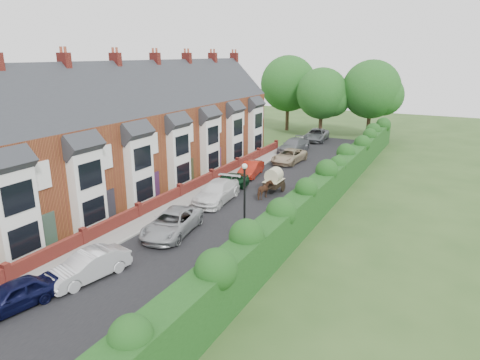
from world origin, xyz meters
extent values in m
plane|color=#2D4C1E|center=(0.00, 0.00, 0.00)|extent=(140.00, 140.00, 0.00)
cube|color=black|center=(-0.50, 11.00, 0.01)|extent=(6.00, 58.00, 0.02)
cube|color=gray|center=(3.60, 11.00, 0.06)|extent=(2.20, 58.00, 0.12)
cube|color=gray|center=(-4.35, 11.00, 0.06)|extent=(1.70, 58.00, 0.12)
cube|color=#9A9B95|center=(2.55, 11.00, 0.07)|extent=(0.18, 58.00, 0.13)
cube|color=#9A9B95|center=(-3.55, 11.00, 0.07)|extent=(0.18, 58.00, 0.13)
cube|color=#173B13|center=(5.40, 11.00, 1.25)|extent=(1.50, 58.00, 2.50)
cube|color=#964A26|center=(-11.00, 10.00, 3.25)|extent=(8.00, 40.00, 6.50)
cube|color=#2B2D33|center=(-11.00, 10.00, 6.50)|extent=(8.00, 40.20, 8.00)
cube|color=white|center=(-6.65, -3.10, 2.60)|extent=(0.70, 2.40, 5.20)
cube|color=black|center=(-6.28, -3.10, 1.40)|extent=(0.06, 1.80, 1.60)
cube|color=black|center=(-6.28, -3.10, 3.80)|extent=(0.06, 1.80, 1.60)
cube|color=#2B2D33|center=(-6.80, -3.10, 5.60)|extent=(1.70, 2.60, 1.70)
cube|color=#3F2D2D|center=(-6.96, -1.00, 1.05)|extent=(0.08, 0.90, 2.10)
cube|color=white|center=(-6.95, -1.10, 4.40)|extent=(0.12, 1.20, 1.60)
cube|color=white|center=(-6.65, 1.90, 2.60)|extent=(0.70, 2.40, 5.20)
cube|color=black|center=(-6.28, 1.90, 1.40)|extent=(0.06, 1.80, 1.60)
cube|color=black|center=(-6.28, 1.90, 3.80)|extent=(0.06, 1.80, 1.60)
cube|color=#2B2D33|center=(-6.80, 1.90, 5.60)|extent=(1.70, 2.60, 1.70)
cube|color=#3F2D2D|center=(-6.96, 4.00, 1.05)|extent=(0.08, 0.90, 2.10)
cube|color=white|center=(-6.95, 3.90, 4.40)|extent=(0.12, 1.20, 1.60)
cube|color=white|center=(-6.65, 6.90, 2.60)|extent=(0.70, 2.40, 5.20)
cube|color=black|center=(-6.28, 6.90, 1.40)|extent=(0.06, 1.80, 1.60)
cube|color=black|center=(-6.28, 6.90, 3.80)|extent=(0.06, 1.80, 1.60)
cube|color=#2B2D33|center=(-6.80, 6.90, 5.60)|extent=(1.70, 2.60, 1.70)
cube|color=#3F2D2D|center=(-6.96, 9.00, 1.05)|extent=(0.08, 0.90, 2.10)
cube|color=white|center=(-6.95, 8.90, 4.40)|extent=(0.12, 1.20, 1.60)
cube|color=white|center=(-6.65, 11.90, 2.60)|extent=(0.70, 2.40, 5.20)
cube|color=black|center=(-6.28, 11.90, 1.40)|extent=(0.06, 1.80, 1.60)
cube|color=black|center=(-6.28, 11.90, 3.80)|extent=(0.06, 1.80, 1.60)
cube|color=#2B2D33|center=(-6.80, 11.90, 5.60)|extent=(1.70, 2.60, 1.70)
cube|color=#3F2D2D|center=(-6.96, 14.00, 1.05)|extent=(0.08, 0.90, 2.10)
cube|color=white|center=(-6.95, 13.90, 4.40)|extent=(0.12, 1.20, 1.60)
cube|color=white|center=(-6.65, 16.90, 2.60)|extent=(0.70, 2.40, 5.20)
cube|color=black|center=(-6.28, 16.90, 1.40)|extent=(0.06, 1.80, 1.60)
cube|color=black|center=(-6.28, 16.90, 3.80)|extent=(0.06, 1.80, 1.60)
cube|color=#2B2D33|center=(-6.80, 16.90, 5.60)|extent=(1.70, 2.60, 1.70)
cube|color=#3F2D2D|center=(-6.96, 19.00, 1.05)|extent=(0.08, 0.90, 2.10)
cube|color=white|center=(-6.95, 18.90, 4.40)|extent=(0.12, 1.20, 1.60)
cube|color=white|center=(-6.65, 21.90, 2.60)|extent=(0.70, 2.40, 5.20)
cube|color=black|center=(-6.28, 21.90, 1.40)|extent=(0.06, 1.80, 1.60)
cube|color=black|center=(-6.28, 21.90, 3.80)|extent=(0.06, 1.80, 1.60)
cube|color=#2B2D33|center=(-6.80, 21.90, 5.60)|extent=(1.70, 2.60, 1.70)
cube|color=#3F2D2D|center=(-6.96, 24.00, 1.05)|extent=(0.08, 0.90, 2.10)
cube|color=white|center=(-6.95, 23.90, 4.40)|extent=(0.12, 1.20, 1.60)
cube|color=white|center=(-6.65, 26.90, 2.60)|extent=(0.70, 2.40, 5.20)
cube|color=black|center=(-6.28, 26.90, 1.40)|extent=(0.06, 1.80, 1.60)
cube|color=black|center=(-6.28, 26.90, 3.80)|extent=(0.06, 1.80, 1.60)
cube|color=#2B2D33|center=(-6.80, 26.90, 5.60)|extent=(1.70, 2.60, 1.70)
cube|color=#3F2D2D|center=(-6.96, 29.00, 1.05)|extent=(0.08, 0.90, 2.10)
cube|color=white|center=(-6.95, 28.90, 4.40)|extent=(0.12, 1.20, 1.60)
cube|color=maroon|center=(-11.00, 5.00, 10.30)|extent=(0.90, 0.50, 1.60)
cylinder|color=#96442D|center=(-11.20, 5.00, 11.25)|extent=(0.20, 0.20, 0.50)
cylinder|color=#96442D|center=(-10.80, 5.00, 11.25)|extent=(0.20, 0.20, 0.50)
cube|color=maroon|center=(-11.00, 10.00, 10.30)|extent=(0.90, 0.50, 1.60)
cylinder|color=#96442D|center=(-11.20, 10.00, 11.25)|extent=(0.20, 0.20, 0.50)
cylinder|color=#96442D|center=(-10.80, 10.00, 11.25)|extent=(0.20, 0.20, 0.50)
cube|color=maroon|center=(-11.00, 15.00, 10.30)|extent=(0.90, 0.50, 1.60)
cylinder|color=#96442D|center=(-11.20, 15.00, 11.25)|extent=(0.20, 0.20, 0.50)
cylinder|color=#96442D|center=(-10.80, 15.00, 11.25)|extent=(0.20, 0.20, 0.50)
cube|color=maroon|center=(-11.00, 20.00, 10.30)|extent=(0.90, 0.50, 1.60)
cylinder|color=#96442D|center=(-11.20, 20.00, 11.25)|extent=(0.20, 0.20, 0.50)
cylinder|color=#96442D|center=(-10.80, 20.00, 11.25)|extent=(0.20, 0.20, 0.50)
cube|color=maroon|center=(-11.00, 25.00, 10.30)|extent=(0.90, 0.50, 1.60)
cylinder|color=#96442D|center=(-11.20, 25.00, 11.25)|extent=(0.20, 0.20, 0.50)
cylinder|color=#96442D|center=(-10.80, 25.00, 11.25)|extent=(0.20, 0.20, 0.50)
cube|color=maroon|center=(-11.00, 30.00, 10.30)|extent=(0.90, 0.50, 1.60)
cylinder|color=#96442D|center=(-11.20, 30.00, 11.25)|extent=(0.20, 0.20, 0.50)
cylinder|color=#96442D|center=(-10.80, 30.00, 11.25)|extent=(0.20, 0.20, 0.50)
cube|color=maroon|center=(-5.35, -2.50, 0.45)|extent=(0.30, 4.70, 0.90)
cube|color=maroon|center=(-5.35, 2.50, 0.45)|extent=(0.30, 4.70, 0.90)
cube|color=maroon|center=(-5.35, 7.50, 0.45)|extent=(0.30, 4.70, 0.90)
cube|color=maroon|center=(-5.35, 12.50, 0.45)|extent=(0.30, 4.70, 0.90)
cube|color=maroon|center=(-5.35, 17.50, 0.45)|extent=(0.30, 4.70, 0.90)
cube|color=maroon|center=(-5.35, 22.50, 0.45)|extent=(0.30, 4.70, 0.90)
cube|color=maroon|center=(-5.35, 27.50, 0.45)|extent=(0.30, 4.70, 0.90)
cube|color=maroon|center=(-5.35, -5.00, 0.55)|extent=(0.35, 0.35, 1.10)
cube|color=maroon|center=(-5.35, 0.00, 0.55)|extent=(0.35, 0.35, 1.10)
cube|color=maroon|center=(-5.35, 5.00, 0.55)|extent=(0.35, 0.35, 1.10)
cube|color=maroon|center=(-5.35, 10.00, 0.55)|extent=(0.35, 0.35, 1.10)
cube|color=maroon|center=(-5.35, 15.00, 0.55)|extent=(0.35, 0.35, 1.10)
cube|color=maroon|center=(-5.35, 20.00, 0.55)|extent=(0.35, 0.35, 1.10)
cube|color=maroon|center=(-5.35, 25.00, 0.55)|extent=(0.35, 0.35, 1.10)
cube|color=maroon|center=(-5.35, 30.00, 0.55)|extent=(0.35, 0.35, 1.10)
cylinder|color=black|center=(3.40, 4.00, 2.40)|extent=(0.12, 0.12, 4.80)
cylinder|color=black|center=(3.40, 4.00, 4.85)|extent=(0.20, 0.20, 0.10)
sphere|color=silver|center=(3.40, 4.00, 5.00)|extent=(0.32, 0.32, 0.32)
cylinder|color=#332316|center=(-3.00, 40.00, 2.38)|extent=(0.50, 0.50, 4.75)
sphere|color=#184617|center=(-3.00, 40.00, 5.89)|extent=(6.80, 6.80, 6.80)
sphere|color=#184617|center=(-1.64, 40.30, 5.23)|extent=(4.76, 4.76, 4.76)
cylinder|color=#332316|center=(3.00, 42.00, 2.62)|extent=(0.50, 0.50, 5.25)
sphere|color=#184617|center=(3.00, 42.00, 6.51)|extent=(7.60, 7.60, 7.60)
sphere|color=#184617|center=(4.52, 42.30, 5.78)|extent=(5.32, 5.32, 5.32)
cylinder|color=#332316|center=(-9.00, 43.00, 2.75)|extent=(0.50, 0.50, 5.50)
sphere|color=#184617|center=(-9.00, 43.00, 6.82)|extent=(8.00, 8.00, 8.00)
sphere|color=#184617|center=(-7.40, 43.30, 6.05)|extent=(5.60, 5.60, 5.60)
imported|color=black|center=(-3.00, -6.30, 0.66)|extent=(2.35, 4.14, 1.33)
imported|color=silver|center=(-2.04, -2.77, 0.71)|extent=(2.37, 4.54, 1.42)
imported|color=#979A9E|center=(-1.60, 3.77, 0.74)|extent=(3.28, 5.63, 1.47)
imported|color=white|center=(-2.21, 10.43, 0.79)|extent=(2.67, 5.60, 1.57)
imported|color=black|center=(-2.69, 13.09, 0.73)|extent=(2.48, 4.56, 1.47)
imported|color=maroon|center=(-3.00, 18.20, 0.68)|extent=(2.03, 4.29, 1.36)
imported|color=tan|center=(-1.60, 24.51, 0.70)|extent=(2.68, 5.20, 1.40)
imported|color=slate|center=(-2.91, 29.40, 0.79)|extent=(2.70, 5.65, 1.59)
imported|color=black|center=(-2.34, 37.34, 0.70)|extent=(1.86, 4.18, 1.40)
imported|color=#54311E|center=(0.85, 12.69, 0.71)|extent=(0.87, 1.72, 1.41)
cube|color=black|center=(0.85, 14.48, 0.81)|extent=(1.14, 1.91, 0.48)
cylinder|color=#BAB390|center=(0.85, 14.48, 1.48)|extent=(1.24, 1.19, 1.24)
cube|color=#BAB390|center=(0.85, 14.48, 1.05)|extent=(1.26, 1.96, 0.04)
cylinder|color=black|center=(0.23, 15.06, 0.43)|extent=(0.08, 0.86, 0.86)
cylinder|color=black|center=(1.47, 15.06, 0.43)|extent=(0.08, 0.86, 0.86)
cylinder|color=black|center=(0.52, 13.43, 0.86)|extent=(0.06, 1.72, 0.06)
cylinder|color=black|center=(1.19, 13.43, 0.86)|extent=(0.06, 1.72, 0.06)
imported|color=slate|center=(-2.64, 37.19, 0.77)|extent=(3.06, 5.73, 1.53)
camera|label=1|loc=(13.69, -16.63, 11.06)|focal=32.00mm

